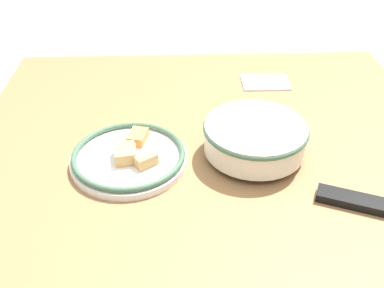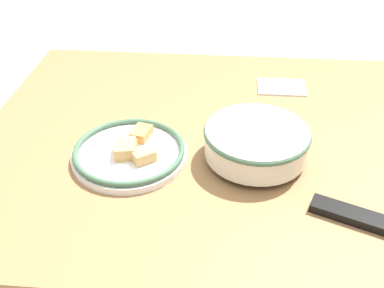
% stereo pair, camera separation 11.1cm
% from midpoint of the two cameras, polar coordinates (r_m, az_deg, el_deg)
% --- Properties ---
extents(dining_table, '(1.27, 1.04, 0.71)m').
position_cam_midpoint_polar(dining_table, '(1.26, -0.55, -1.59)').
color(dining_table, olive).
rests_on(dining_table, ground_plane).
extents(noodle_bowl, '(0.26, 0.26, 0.09)m').
position_cam_midpoint_polar(noodle_bowl, '(1.12, 5.20, 0.73)').
color(noodle_bowl, silver).
rests_on(noodle_bowl, dining_table).
extents(food_plate, '(0.29, 0.29, 0.05)m').
position_cam_midpoint_polar(food_plate, '(1.13, -10.78, -1.69)').
color(food_plate, white).
rests_on(food_plate, dining_table).
extents(tv_remote, '(0.19, 0.11, 0.02)m').
position_cam_midpoint_polar(tv_remote, '(1.04, 17.83, -7.17)').
color(tv_remote, black).
rests_on(tv_remote, dining_table).
extents(folded_napkin, '(0.15, 0.11, 0.01)m').
position_cam_midpoint_polar(folded_napkin, '(1.48, 7.18, 7.71)').
color(folded_napkin, white).
rests_on(folded_napkin, dining_table).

